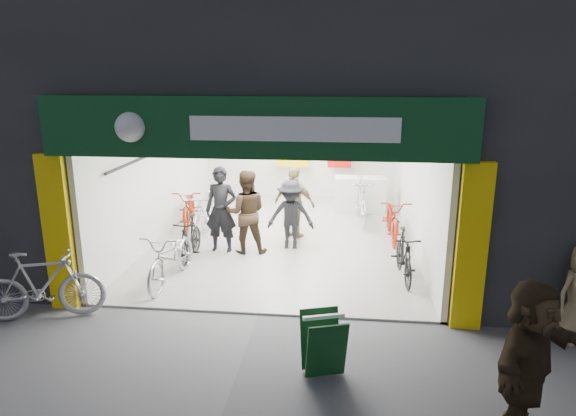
% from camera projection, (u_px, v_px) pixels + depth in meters
% --- Properties ---
extents(ground, '(60.00, 60.00, 0.00)m').
position_uv_depth(ground, '(258.00, 315.00, 8.35)').
color(ground, '#56565B').
rests_on(ground, ground).
extents(building, '(17.00, 10.27, 8.00)m').
position_uv_depth(building, '(329.00, 50.00, 11.92)').
color(building, '#232326').
rests_on(building, ground).
extents(bike_left_front, '(0.84, 2.02, 1.03)m').
position_uv_depth(bike_left_front, '(172.00, 256.00, 9.50)').
color(bike_left_front, '#B0B0B5').
rests_on(bike_left_front, ground).
extents(bike_left_midfront, '(0.45, 1.58, 0.94)m').
position_uv_depth(bike_left_midfront, '(190.00, 239.00, 10.60)').
color(bike_left_midfront, black).
rests_on(bike_left_midfront, ground).
extents(bike_left_midback, '(1.03, 2.04, 1.02)m').
position_uv_depth(bike_left_midback, '(190.00, 208.00, 12.90)').
color(bike_left_midback, maroon).
rests_on(bike_left_midback, ground).
extents(bike_left_back, '(0.63, 1.86, 1.10)m').
position_uv_depth(bike_left_back, '(206.00, 215.00, 12.07)').
color(bike_left_back, silver).
rests_on(bike_left_back, ground).
extents(bike_right_front, '(0.54, 1.63, 0.96)m').
position_uv_depth(bike_right_front, '(404.00, 256.00, 9.63)').
color(bike_right_front, black).
rests_on(bike_right_front, ground).
extents(bike_right_mid, '(0.71, 1.96, 1.03)m').
position_uv_depth(bike_right_mid, '(393.00, 218.00, 11.95)').
color(bike_right_mid, maroon).
rests_on(bike_right_mid, ground).
extents(bike_right_back, '(0.72, 2.01, 1.18)m').
position_uv_depth(bike_right_back, '(361.00, 201.00, 13.23)').
color(bike_right_back, '#B1B1B5').
rests_on(bike_right_back, ground).
extents(parked_bike, '(1.97, 1.09, 1.14)m').
position_uv_depth(parked_bike, '(42.00, 285.00, 8.10)').
color(parked_bike, '#A7A6AA').
rests_on(parked_bike, ground).
extents(customer_a, '(0.72, 0.50, 1.89)m').
position_uv_depth(customer_a, '(221.00, 211.00, 10.99)').
color(customer_a, black).
rests_on(customer_a, ground).
extents(customer_b, '(0.99, 0.83, 1.83)m').
position_uv_depth(customer_b, '(246.00, 213.00, 10.94)').
color(customer_b, '#352518').
rests_on(customer_b, ground).
extents(customer_c, '(1.04, 0.63, 1.57)m').
position_uv_depth(customer_c, '(291.00, 216.00, 11.18)').
color(customer_c, black).
rests_on(customer_c, ground).
extents(customer_d, '(1.09, 0.75, 1.72)m').
position_uv_depth(customer_d, '(295.00, 204.00, 11.90)').
color(customer_d, olive).
rests_on(customer_d, ground).
extents(pedestrian_far, '(1.54, 1.60, 1.82)m').
position_uv_depth(pedestrian_far, '(528.00, 361.00, 5.38)').
color(pedestrian_far, '#352718').
rests_on(pedestrian_far, ground).
extents(sandwich_board, '(0.66, 0.67, 0.81)m').
position_uv_depth(sandwich_board, '(323.00, 343.00, 6.63)').
color(sandwich_board, '#0E3B17').
rests_on(sandwich_board, ground).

